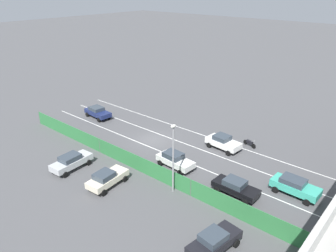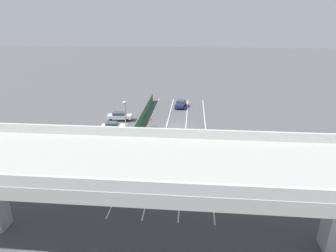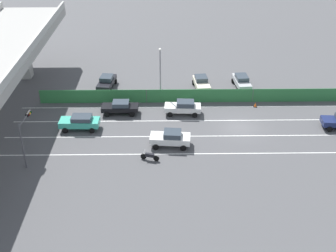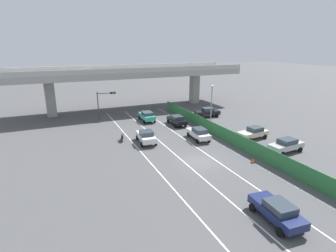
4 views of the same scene
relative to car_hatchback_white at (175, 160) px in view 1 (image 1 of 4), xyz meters
The scene contains 17 objects.
ground_plane 7.32m from the car_hatchback_white, 118.66° to the right, with size 300.00×300.00×0.00m, color #4C4C4F.
lane_line_left_edge 9.09m from the car_hatchback_white, 165.82° to the right, with size 0.14×44.32×0.01m, color silver.
lane_line_mid_left 5.77m from the car_hatchback_white, 157.10° to the right, with size 0.14×44.32×0.01m, color silver.
lane_line_mid_right 2.95m from the car_hatchback_white, 127.88° to the right, with size 0.14×44.32×0.01m, color silver.
lane_line_right_edge 3.00m from the car_hatchback_white, 50.93° to the right, with size 0.14×44.32×0.01m, color silver.
green_fence 3.81m from the car_hatchback_white, 35.55° to the right, with size 0.10×40.42×1.79m.
car_hatchback_white is the anchor object (origin of this frame).
car_sedan_navy 18.26m from the car_hatchback_white, 101.64° to the right, with size 2.34×4.61×1.62m.
car_sedan_white 7.30m from the car_hatchback_white, 166.81° to the left, with size 2.36×4.39×1.72m.
car_taxi_teal 12.31m from the car_hatchback_white, 106.35° to the left, with size 2.12×4.48×1.66m.
car_sedan_black 7.59m from the car_hatchback_white, 88.33° to the left, with size 2.01×4.43×1.58m.
motorcycle 10.55m from the car_hatchback_white, 158.74° to the left, with size 0.76×1.90×0.93m.
parked_wagon_silver 11.13m from the car_hatchback_white, 47.68° to the right, with size 4.72×2.21×1.69m.
parked_sedan_cream 7.66m from the car_hatchback_white, 21.08° to the right, with size 4.51×2.31×1.67m.
parked_sedan_dark 12.55m from the car_hatchback_white, 52.94° to the left, with size 4.73×2.48×1.69m.
street_lamp 5.62m from the car_hatchback_white, 37.23° to the left, with size 0.60×0.36×7.01m.
traffic_cone 9.25m from the car_hatchback_white, 79.14° to the right, with size 0.47×0.47×0.60m.
Camera 1 is at (27.75, 26.16, 18.57)m, focal length 35.33 mm.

